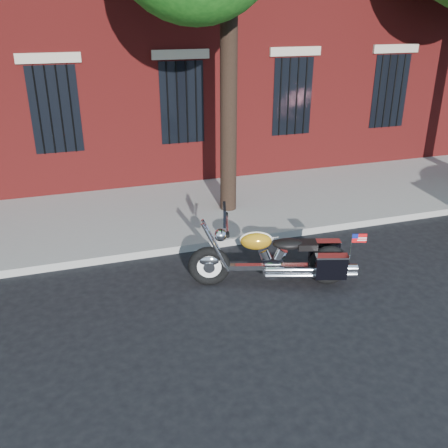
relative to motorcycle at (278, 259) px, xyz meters
name	(u,v)px	position (x,y,z in m)	size (l,w,h in m)	color
ground	(253,277)	(-0.30, 0.37, -0.49)	(120.00, 120.00, 0.00)	black
curb	(228,241)	(-0.30, 1.75, -0.41)	(40.00, 0.16, 0.15)	gray
sidewalk	(203,208)	(-0.30, 3.63, -0.41)	(40.00, 3.60, 0.15)	gray
motorcycle	(278,259)	(0.00, 0.00, 0.00)	(2.67, 1.36, 1.45)	black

